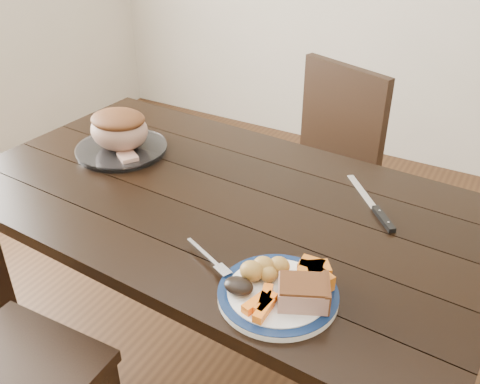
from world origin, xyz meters
The scene contains 15 objects.
ground centered at (0.00, 0.00, 0.00)m, with size 4.00×4.00×0.00m, color #472B16.
dining_table centered at (0.00, 0.00, 0.66)m, with size 1.65×0.99×0.75m.
chair_far centered at (0.04, 0.73, 0.52)m, with size 0.54×0.55×0.93m.
dinner_plate centered at (0.35, -0.31, 0.76)m, with size 0.28×0.28×0.02m, color white.
plate_rim centered at (0.35, -0.31, 0.77)m, with size 0.28×0.28×0.02m, color #0D1F43.
serving_platter centered at (-0.45, 0.08, 0.76)m, with size 0.31×0.31×0.02m, color white.
pork_slice centered at (0.41, -0.32, 0.79)m, with size 0.11×0.09×0.05m, color tan.
roasted_potatoes centered at (0.29, -0.28, 0.79)m, with size 0.10×0.10×0.05m.
carrot_batons centered at (0.34, -0.38, 0.78)m, with size 0.06×0.11×0.02m.
pumpkin_wedges centered at (0.40, -0.24, 0.79)m, with size 0.10×0.09×0.04m.
dark_mushroom centered at (0.27, -0.36, 0.79)m, with size 0.07×0.05×0.03m, color black.
fork centered at (0.15, -0.29, 0.77)m, with size 0.17×0.09×0.00m.
roast_joint centered at (-0.45, 0.08, 0.83)m, with size 0.20×0.18×0.13m, color tan.
cut_slice centered at (-0.37, 0.03, 0.78)m, with size 0.07×0.06×0.02m, color tan.
carving_knife centered at (0.44, 0.14, 0.76)m, with size 0.22×0.26×0.01m.
Camera 1 is at (0.73, -1.16, 1.60)m, focal length 40.00 mm.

